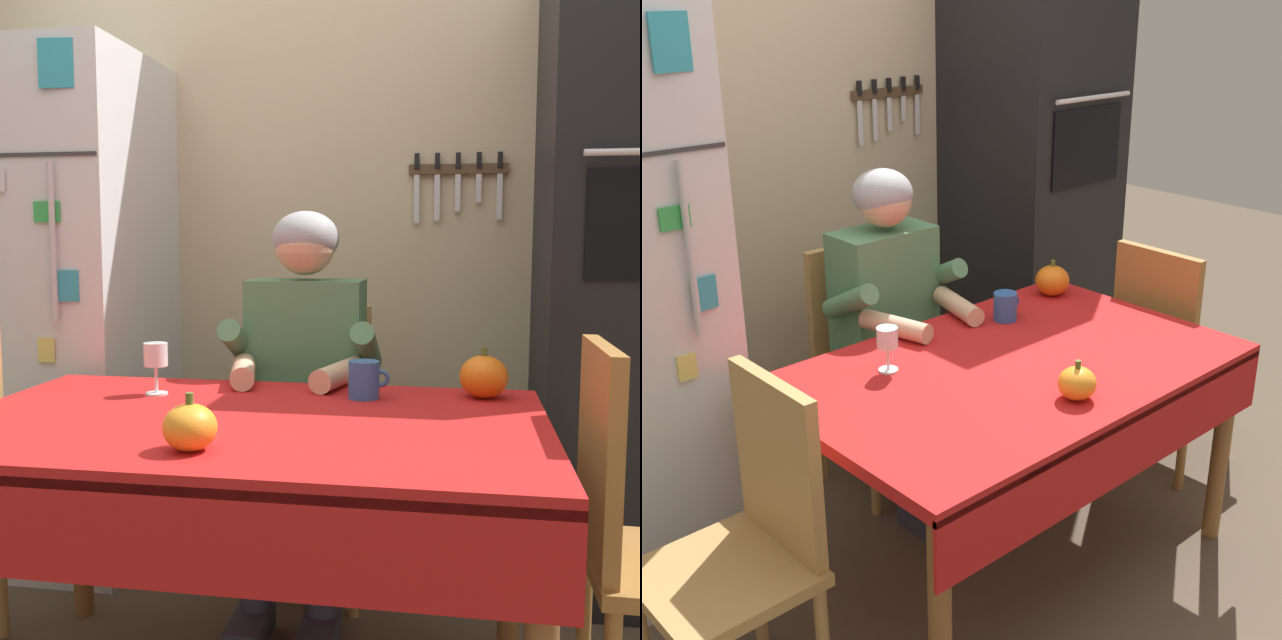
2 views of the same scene
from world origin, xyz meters
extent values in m
plane|color=brown|center=(0.00, 0.00, 0.00)|extent=(10.00, 10.00, 0.00)
cube|color=#BCAD89|center=(0.05, 1.35, 1.30)|extent=(3.70, 0.10, 2.60)
cube|color=#4C3823|center=(0.48, 1.29, 1.41)|extent=(0.36, 0.02, 0.04)
cube|color=silver|center=(0.33, 1.28, 1.30)|extent=(0.02, 0.01, 0.18)
cube|color=black|center=(0.33, 1.28, 1.44)|extent=(0.02, 0.01, 0.06)
cube|color=silver|center=(0.40, 1.28, 1.31)|extent=(0.02, 0.01, 0.17)
cube|color=black|center=(0.40, 1.28, 1.44)|extent=(0.02, 0.01, 0.06)
cube|color=silver|center=(0.48, 1.28, 1.33)|extent=(0.02, 0.01, 0.14)
cube|color=black|center=(0.48, 1.28, 1.44)|extent=(0.02, 0.01, 0.06)
cube|color=silver|center=(0.55, 1.28, 1.34)|extent=(0.02, 0.01, 0.10)
cube|color=black|center=(0.55, 1.28, 1.44)|extent=(0.02, 0.01, 0.06)
cube|color=silver|center=(0.63, 1.28, 1.31)|extent=(0.02, 0.01, 0.17)
cube|color=black|center=(0.63, 1.28, 1.44)|extent=(0.02, 0.01, 0.06)
cylinder|color=silver|center=(-0.76, 0.60, 1.15)|extent=(0.02, 0.02, 0.50)
cube|color=teal|center=(-0.74, 0.61, 1.69)|extent=(0.11, 0.02, 0.15)
cube|color=#E5D666|center=(-0.81, 0.61, 0.80)|extent=(0.06, 0.01, 0.08)
cube|color=green|center=(-0.79, 0.61, 1.24)|extent=(0.09, 0.01, 0.06)
cube|color=teal|center=(-0.72, 0.61, 1.01)|extent=(0.07, 0.01, 0.10)
cube|color=black|center=(1.05, 1.00, 1.05)|extent=(0.60, 0.60, 2.10)
cube|color=black|center=(1.05, 0.70, 1.20)|extent=(0.42, 0.01, 0.32)
cylinder|color=silver|center=(1.05, 0.67, 1.40)|extent=(0.45, 0.02, 0.02)
cylinder|color=brown|center=(-0.64, -0.29, 0.35)|extent=(0.06, 0.06, 0.70)
cylinder|color=brown|center=(-0.64, 0.49, 0.35)|extent=(0.06, 0.06, 0.70)
cylinder|color=brown|center=(0.64, -0.29, 0.35)|extent=(0.06, 0.06, 0.70)
cylinder|color=brown|center=(0.64, 0.49, 0.35)|extent=(0.06, 0.06, 0.70)
cube|color=red|center=(0.00, 0.10, 0.72)|extent=(1.40, 0.90, 0.04)
cube|color=red|center=(0.00, -0.34, 0.62)|extent=(1.40, 0.01, 0.20)
cube|color=tan|center=(0.01, 0.79, 0.43)|extent=(0.40, 0.40, 0.04)
cube|color=tan|center=(0.01, 0.97, 0.69)|extent=(0.36, 0.04, 0.48)
cylinder|color=tan|center=(-0.16, 0.62, 0.21)|extent=(0.04, 0.04, 0.41)
cylinder|color=tan|center=(-0.16, 0.96, 0.21)|extent=(0.04, 0.04, 0.41)
cylinder|color=tan|center=(0.18, 0.62, 0.21)|extent=(0.04, 0.04, 0.41)
cylinder|color=tan|center=(0.18, 0.96, 0.21)|extent=(0.04, 0.04, 0.41)
cube|color=#38384C|center=(-0.09, 0.41, 0.04)|extent=(0.10, 0.22, 0.08)
cube|color=#38384C|center=(0.11, 0.41, 0.04)|extent=(0.10, 0.22, 0.08)
cylinder|color=#38384C|center=(-0.09, 0.47, 0.23)|extent=(0.09, 0.09, 0.38)
cylinder|color=#38384C|center=(0.11, 0.47, 0.23)|extent=(0.09, 0.09, 0.38)
cube|color=#38384C|center=(-0.08, 0.63, 0.50)|extent=(0.12, 0.40, 0.11)
cube|color=#38384C|center=(0.10, 0.63, 0.50)|extent=(0.12, 0.40, 0.11)
cube|color=#4C7F56|center=(0.01, 0.75, 0.79)|extent=(0.36, 0.20, 0.48)
cylinder|color=#4C7F56|center=(-0.19, 0.68, 0.83)|extent=(0.07, 0.26, 0.18)
cylinder|color=#4C7F56|center=(0.21, 0.68, 0.83)|extent=(0.07, 0.26, 0.18)
cylinder|color=#D8A884|center=(-0.13, 0.51, 0.78)|extent=(0.13, 0.27, 0.07)
cylinder|color=#D8A884|center=(0.15, 0.51, 0.78)|extent=(0.13, 0.27, 0.07)
sphere|color=#D8A884|center=(0.01, 0.73, 1.14)|extent=(0.19, 0.19, 0.19)
ellipsoid|color=#99999E|center=(0.01, 0.74, 1.16)|extent=(0.21, 0.21, 0.17)
cube|color=#9E6B33|center=(0.98, 0.13, 0.43)|extent=(0.40, 0.40, 0.04)
cube|color=#9E6B33|center=(0.80, 0.13, 0.69)|extent=(0.04, 0.36, 0.48)
cylinder|color=#9E6B33|center=(1.15, -0.04, 0.21)|extent=(0.04, 0.04, 0.41)
cylinder|color=#9E6B33|center=(0.81, -0.04, 0.21)|extent=(0.04, 0.04, 0.41)
cylinder|color=#9E6B33|center=(1.15, 0.30, 0.21)|extent=(0.04, 0.04, 0.41)
cylinder|color=#9E6B33|center=(0.81, 0.30, 0.21)|extent=(0.04, 0.04, 0.41)
cube|color=tan|center=(-0.98, 0.15, 0.43)|extent=(0.40, 0.40, 0.04)
cube|color=tan|center=(-0.80, 0.15, 0.69)|extent=(0.04, 0.36, 0.48)
cylinder|color=tan|center=(-0.81, 0.32, 0.21)|extent=(0.04, 0.04, 0.41)
cylinder|color=#2D569E|center=(0.24, 0.37, 0.79)|extent=(0.08, 0.08, 0.10)
torus|color=#2D569E|center=(0.29, 0.37, 0.79)|extent=(0.05, 0.01, 0.05)
cylinder|color=white|center=(-0.31, 0.31, 0.74)|extent=(0.06, 0.06, 0.01)
cylinder|color=white|center=(-0.31, 0.31, 0.78)|extent=(0.01, 0.01, 0.07)
cylinder|color=white|center=(-0.31, 0.31, 0.85)|extent=(0.06, 0.06, 0.06)
ellipsoid|color=orange|center=(-0.04, -0.19, 0.79)|extent=(0.11, 0.11, 0.10)
cylinder|color=#4C6023|center=(-0.04, -0.19, 0.85)|extent=(0.02, 0.02, 0.02)
ellipsoid|color=orange|center=(0.56, 0.43, 0.80)|extent=(0.13, 0.13, 0.11)
cylinder|color=#4C6023|center=(0.56, 0.43, 0.86)|extent=(0.02, 0.02, 0.02)
camera|label=1|loc=(0.48, -1.61, 1.16)|focal=43.03mm
camera|label=2|loc=(-1.73, -1.55, 1.84)|focal=47.67mm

